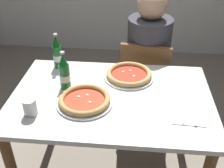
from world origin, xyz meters
TOP-DOWN VIEW (x-y plane):
  - dining_table_main at (0.00, 0.00)m, footprint 1.20×0.80m
  - chair_behind_table at (0.22, 0.61)m, footprint 0.45×0.45m
  - diner_seated at (0.23, 0.66)m, footprint 0.34×0.34m
  - pizza_margherita_near at (0.10, 0.22)m, footprint 0.33×0.33m
  - pizza_marinara_far at (-0.14, -0.09)m, footprint 0.32×0.32m
  - beer_bottle_left at (-0.40, 0.32)m, footprint 0.07×0.07m
  - beer_bottle_center at (-0.29, 0.06)m, footprint 0.07×0.07m
  - napkin_with_cutlery at (0.43, -0.14)m, footprint 0.19×0.19m
  - paper_cup at (-0.42, -0.21)m, footprint 0.07×0.07m

SIDE VIEW (x-z plane):
  - chair_behind_table at x=0.22m, z-range 0.06..0.91m
  - diner_seated at x=0.23m, z-range -0.02..1.19m
  - dining_table_main at x=0.00m, z-range 0.26..1.01m
  - napkin_with_cutlery at x=0.43m, z-range 0.75..0.76m
  - pizza_margherita_near at x=0.10m, z-range 0.75..0.79m
  - pizza_marinara_far at x=-0.14m, z-range 0.75..0.79m
  - paper_cup at x=-0.42m, z-range 0.75..0.84m
  - beer_bottle_left at x=-0.40m, z-range 0.73..0.98m
  - beer_bottle_center at x=-0.29m, z-range 0.73..0.98m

